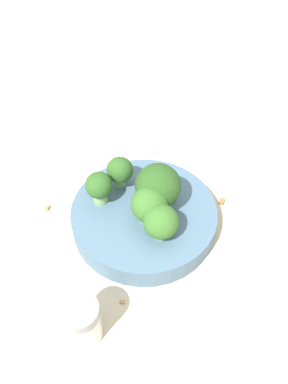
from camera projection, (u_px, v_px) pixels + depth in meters
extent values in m
plane|color=beige|center=(144.00, 224.00, 0.50)|extent=(3.00, 3.00, 0.00)
cylinder|color=slate|center=(144.00, 217.00, 0.49)|extent=(0.19, 0.19, 0.03)
cylinder|color=#7A9E5B|center=(120.00, 179.00, 0.50)|extent=(0.02, 0.02, 0.02)
sphere|color=#2D5B23|center=(120.00, 170.00, 0.49)|extent=(0.04, 0.04, 0.04)
cylinder|color=#84AD66|center=(100.00, 195.00, 0.48)|extent=(0.03, 0.03, 0.02)
sphere|color=#2D5B23|center=(99.00, 185.00, 0.47)|extent=(0.03, 0.03, 0.03)
cylinder|color=#84AD66|center=(160.00, 230.00, 0.45)|extent=(0.02, 0.02, 0.02)
sphere|color=#386B28|center=(161.00, 222.00, 0.43)|extent=(0.04, 0.04, 0.04)
cylinder|color=#7A9E5B|center=(157.00, 198.00, 0.48)|extent=(0.02, 0.02, 0.03)
sphere|color=#28511E|center=(158.00, 186.00, 0.46)|extent=(0.06, 0.06, 0.06)
cylinder|color=#84AD66|center=(146.00, 216.00, 0.46)|extent=(0.02, 0.02, 0.02)
sphere|color=#386B28|center=(146.00, 205.00, 0.44)|extent=(0.05, 0.05, 0.05)
cylinder|color=silver|center=(83.00, 324.00, 0.39)|extent=(0.04, 0.04, 0.05)
cylinder|color=gray|center=(79.00, 312.00, 0.36)|extent=(0.04, 0.04, 0.01)
cube|color=#AD7F4C|center=(175.00, 172.00, 0.57)|extent=(0.01, 0.01, 0.01)
cube|color=#AD7F4C|center=(47.00, 207.00, 0.52)|extent=(0.01, 0.01, 0.01)
cube|color=olive|center=(221.00, 198.00, 0.53)|extent=(0.01, 0.01, 0.01)
cube|color=tan|center=(154.00, 152.00, 0.60)|extent=(0.00, 0.01, 0.01)
cube|color=#AD7F4C|center=(122.00, 302.00, 0.42)|extent=(0.01, 0.01, 0.01)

